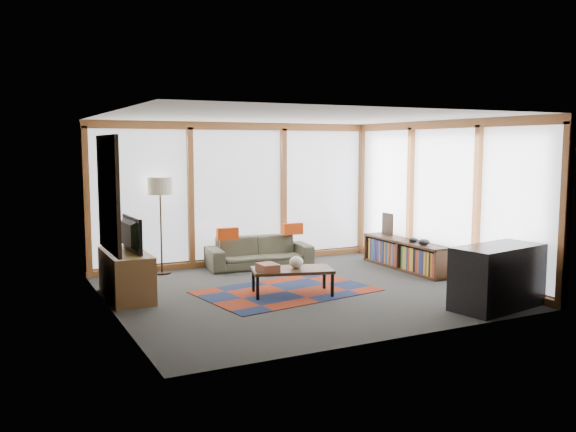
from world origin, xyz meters
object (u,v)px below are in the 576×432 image
sofa (259,252)px  coffee_table (292,282)px  floor_lamp (161,226)px  bar_counter (498,277)px  tv_console (126,275)px  television (126,235)px  bookshelf (405,255)px

sofa → coffee_table: bearing=-94.7°
floor_lamp → coffee_table: (1.33, -2.31, -0.63)m
floor_lamp → bar_counter: size_ratio=1.23×
tv_console → television: (0.01, -0.03, 0.59)m
television → bar_counter: (4.37, -2.76, -0.50)m
sofa → television: size_ratio=2.11×
television → bar_counter: bearing=-125.3°
sofa → coffee_table: sofa is taller
tv_console → television: bearing=-73.4°
coffee_table → bookshelf: (2.63, 0.75, 0.06)m
coffee_table → tv_console: (-2.22, 0.91, 0.14)m
tv_console → bar_counter: bar_counter is taller
bookshelf → sofa: bearing=149.2°
sofa → coffee_table: (-0.39, -2.09, -0.08)m
floor_lamp → coffee_table: floor_lamp is taller
tv_console → sofa: bearing=24.4°
tv_console → bookshelf: bearing=-1.8°
floor_lamp → bookshelf: bearing=-21.4°
bookshelf → television: television is taller
coffee_table → tv_console: 2.40m
sofa → bookshelf: sofa is taller
bookshelf → television: 4.89m
bar_counter → bookshelf: bearing=69.4°
television → bar_counter: size_ratio=0.66×
floor_lamp → bar_counter: 5.46m
tv_console → bar_counter: bearing=-32.5°
tv_console → bar_counter: (4.37, -2.79, 0.09)m
sofa → bar_counter: 4.35m
bookshelf → television: size_ratio=2.34×
coffee_table → bar_counter: 2.87m
floor_lamp → sofa: bearing=-7.1°
coffee_table → television: size_ratio=1.32×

